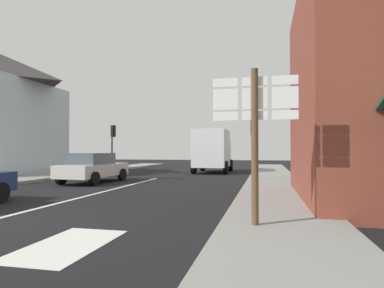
% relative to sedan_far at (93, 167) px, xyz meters
% --- Properties ---
extents(ground_plane, '(80.00, 80.00, 0.00)m').
position_rel_sedan_far_xyz_m(ground_plane, '(2.29, 0.99, -0.76)').
color(ground_plane, black).
extents(sidewalk_right, '(2.56, 44.00, 0.14)m').
position_rel_sedan_far_xyz_m(sidewalk_right, '(8.75, -1.01, -0.69)').
color(sidewalk_right, gray).
rests_on(sidewalk_right, ground).
extents(sidewalk_left, '(2.56, 44.00, 0.14)m').
position_rel_sedan_far_xyz_m(sidewalk_left, '(-4.17, -1.01, -0.69)').
color(sidewalk_left, gray).
rests_on(sidewalk_left, ground).
extents(lane_centre_stripe, '(0.16, 12.00, 0.01)m').
position_rel_sedan_far_xyz_m(lane_centre_stripe, '(2.29, -3.01, -0.75)').
color(lane_centre_stripe, silver).
rests_on(lane_centre_stripe, ground).
extents(lane_turn_arrow, '(1.20, 2.20, 0.01)m').
position_rel_sedan_far_xyz_m(lane_turn_arrow, '(5.14, -10.01, -0.75)').
color(lane_turn_arrow, silver).
rests_on(lane_turn_arrow, ground).
extents(sedan_far, '(2.12, 4.27, 1.47)m').
position_rel_sedan_far_xyz_m(sedan_far, '(0.00, 0.00, 0.00)').
color(sedan_far, beige).
rests_on(sedan_far, ground).
extents(delivery_truck, '(2.49, 5.01, 3.05)m').
position_rel_sedan_far_xyz_m(delivery_truck, '(4.65, 8.72, 0.89)').
color(delivery_truck, silver).
rests_on(delivery_truck, ground).
extents(route_sign_post, '(1.66, 0.14, 3.20)m').
position_rel_sedan_far_xyz_m(route_sign_post, '(8.18, -8.38, 1.24)').
color(route_sign_post, brown).
rests_on(route_sign_post, ground).
extents(traffic_light_near_right, '(0.30, 0.49, 3.29)m').
position_rel_sedan_far_xyz_m(traffic_light_near_right, '(7.77, 2.50, 1.68)').
color(traffic_light_near_right, '#47474C').
rests_on(traffic_light_near_right, ground).
extents(traffic_light_far_left, '(0.30, 0.49, 3.56)m').
position_rel_sedan_far_xyz_m(traffic_light_far_left, '(-3.20, 8.74, 1.88)').
color(traffic_light_far_left, '#47474C').
rests_on(traffic_light_far_left, ground).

